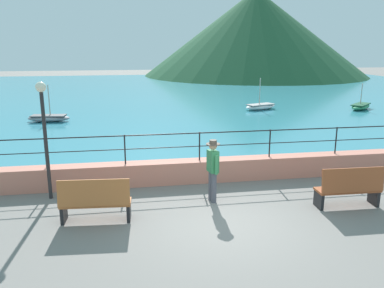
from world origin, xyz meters
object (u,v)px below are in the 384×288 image
(bench_far, at_px, (350,187))
(lamp_post, at_px, (44,122))
(boat_2, at_px, (361,106))
(person_walking, at_px, (213,168))
(boat_1, at_px, (260,106))
(boat_3, at_px, (49,118))
(bench_main, at_px, (95,201))

(bench_far, xyz_separation_m, lamp_post, (-7.96, 1.98, 1.63))
(boat_2, bearing_deg, bench_far, -123.10)
(person_walking, relative_size, boat_1, 0.71)
(boat_1, relative_size, boat_2, 1.06)
(bench_far, height_order, person_walking, person_walking)
(lamp_post, height_order, boat_3, lamp_post)
(lamp_post, height_order, boat_1, lamp_post)
(bench_far, distance_m, lamp_post, 8.36)
(person_walking, relative_size, boat_3, 0.73)
(bench_main, height_order, boat_2, boat_2)
(bench_main, bearing_deg, boat_1, 58.27)
(boat_2, distance_m, boat_3, 19.59)
(person_walking, xyz_separation_m, boat_3, (-6.53, 12.62, -0.72))
(person_walking, bearing_deg, bench_main, -165.15)
(bench_main, relative_size, boat_2, 0.75)
(bench_main, xyz_separation_m, boat_2, (16.13, 14.44, -0.30))
(person_walking, bearing_deg, lamp_post, 167.76)
(bench_far, height_order, boat_2, boat_2)
(lamp_post, bearing_deg, bench_far, -13.99)
(bench_main, height_order, boat_1, boat_1)
(lamp_post, bearing_deg, boat_3, 100.05)
(person_walking, bearing_deg, boat_2, 46.27)
(bench_far, height_order, boat_3, boat_3)
(bench_main, bearing_deg, boat_3, 104.34)
(person_walking, bearing_deg, boat_3, 117.36)
(bench_main, xyz_separation_m, boat_1, (9.56, 15.46, -0.30))
(bench_main, relative_size, boat_1, 0.70)
(bench_far, height_order, lamp_post, lamp_post)
(bench_main, distance_m, lamp_post, 2.78)
(bench_far, relative_size, boat_3, 0.72)
(lamp_post, height_order, boat_2, lamp_post)
(lamp_post, bearing_deg, bench_main, -52.53)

